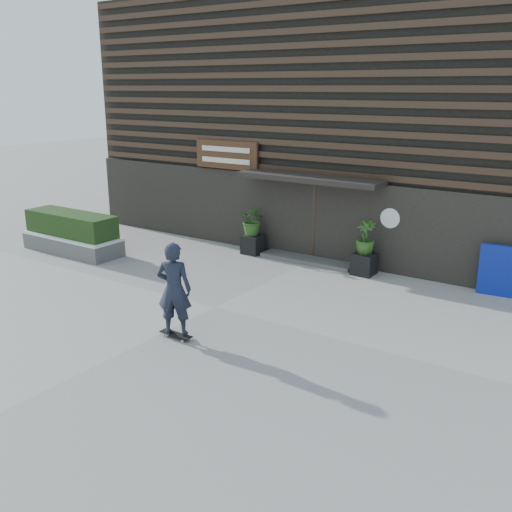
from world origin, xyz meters
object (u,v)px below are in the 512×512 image
Objects in this scene: raised_bed at (73,244)px; skateboarder at (174,289)px; planter_pot_left at (253,244)px; planter_pot_right at (364,264)px; blue_tarp at (508,272)px.

skateboarder is (7.19, -3.16, 0.84)m from raised_bed.
planter_pot_left is 3.80m from planter_pot_right.
raised_bed is 12.88m from blue_tarp.
skateboarder is (-5.22, -6.56, 0.43)m from blue_tarp.
raised_bed is at bearing -170.32° from blue_tarp.
raised_bed is (-8.68, -3.09, -0.05)m from planter_pot_right.
planter_pot_left reaches higher than raised_bed.
blue_tarp is (12.42, 3.39, 0.41)m from raised_bed.
planter_pot_right is 6.48m from skateboarder.
raised_bed is 1.67× the size of skateboarder.
planter_pot_left is 0.43× the size of blue_tarp.
planter_pot_right is 3.76m from blue_tarp.
skateboarder is (2.31, -6.26, 0.79)m from planter_pot_left.
skateboarder reaches higher than planter_pot_left.
planter_pot_right is 0.17× the size of raised_bed.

